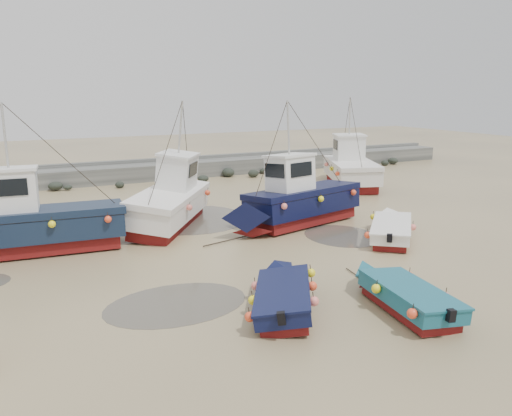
# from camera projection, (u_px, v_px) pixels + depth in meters

# --- Properties ---
(ground) EXTENTS (120.00, 120.00, 0.00)m
(ground) POSITION_uv_depth(u_px,v_px,m) (252.00, 276.00, 18.46)
(ground) COLOR tan
(ground) RESTS_ON ground
(seawall) EXTENTS (60.00, 4.92, 1.50)m
(seawall) POSITION_uv_depth(u_px,v_px,m) (126.00, 173.00, 37.54)
(seawall) COLOR slate
(seawall) RESTS_ON ground
(puddle_a) EXTENTS (4.67, 4.67, 0.01)m
(puddle_a) POSITION_uv_depth(u_px,v_px,m) (176.00, 304.00, 16.07)
(puddle_a) COLOR #4F4A3F
(puddle_a) RESTS_ON ground
(puddle_b) EXTENTS (3.37, 3.37, 0.01)m
(puddle_b) POSITION_uv_depth(u_px,v_px,m) (342.00, 236.00, 23.60)
(puddle_b) COLOR #4F4A3F
(puddle_b) RESTS_ON ground
(puddle_d) EXTENTS (6.31, 6.31, 0.01)m
(puddle_d) POSITION_uv_depth(u_px,v_px,m) (189.00, 219.00, 26.72)
(puddle_d) COLOR #4F4A3F
(puddle_d) RESTS_ON ground
(dinghy_1) EXTENTS (3.72, 5.53, 1.43)m
(dinghy_1) POSITION_uv_depth(u_px,v_px,m) (286.00, 291.00, 15.68)
(dinghy_1) COLOR maroon
(dinghy_1) RESTS_ON ground
(dinghy_2) EXTENTS (2.52, 5.88, 1.43)m
(dinghy_2) POSITION_uv_depth(u_px,v_px,m) (402.00, 291.00, 15.68)
(dinghy_2) COLOR maroon
(dinghy_2) RESTS_ON ground
(dinghy_3) EXTENTS (5.11, 5.38, 1.43)m
(dinghy_3) POSITION_uv_depth(u_px,v_px,m) (392.00, 227.00, 23.17)
(dinghy_3) COLOR maroon
(dinghy_3) RESTS_ON ground
(cabin_boat_0) EXTENTS (10.15, 3.42, 6.22)m
(cabin_boat_0) POSITION_uv_depth(u_px,v_px,m) (23.00, 223.00, 20.76)
(cabin_boat_0) COLOR maroon
(cabin_boat_0) RESTS_ON ground
(cabin_boat_1) EXTENTS (6.64, 8.81, 6.22)m
(cabin_boat_1) POSITION_uv_depth(u_px,v_px,m) (171.00, 198.00, 25.41)
(cabin_boat_1) COLOR maroon
(cabin_boat_1) RESTS_ON ground
(cabin_boat_2) EXTENTS (9.45, 4.04, 6.22)m
(cabin_boat_2) POSITION_uv_depth(u_px,v_px,m) (296.00, 199.00, 25.05)
(cabin_boat_2) COLOR maroon
(cabin_boat_2) RESTS_ON ground
(cabin_boat_3) EXTENTS (5.77, 9.54, 6.22)m
(cabin_boat_3) POSITION_uv_depth(u_px,v_px,m) (350.00, 167.00, 35.93)
(cabin_boat_3) COLOR maroon
(cabin_boat_3) RESTS_ON ground
(person) EXTENTS (0.64, 0.43, 1.72)m
(person) POSITION_uv_depth(u_px,v_px,m) (40.00, 255.00, 20.79)
(person) COLOR #171D38
(person) RESTS_ON ground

